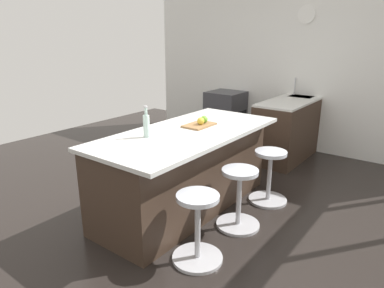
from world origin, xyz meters
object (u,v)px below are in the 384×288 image
at_px(oven_range, 225,116).
at_px(stool_middle, 239,200).
at_px(apple_yellow, 201,121).
at_px(water_bottle, 146,125).
at_px(kitchen_island, 185,169).
at_px(stool_by_window, 269,178).
at_px(stool_near_camera, 198,230).
at_px(cutting_board, 199,125).
at_px(apple_green, 204,119).

height_order(oven_range, stool_middle, oven_range).
bearing_deg(apple_yellow, water_bottle, -15.11).
bearing_deg(kitchen_island, oven_range, -157.35).
height_order(stool_by_window, stool_near_camera, same).
distance_m(stool_by_window, apple_yellow, 1.04).
xyz_separation_m(stool_near_camera, water_bottle, (-0.27, -0.82, 0.73)).
xyz_separation_m(kitchen_island, stool_middle, (-0.00, 0.68, -0.16)).
height_order(kitchen_island, apple_yellow, apple_yellow).
height_order(oven_range, apple_yellow, apple_yellow).
height_order(kitchen_island, cutting_board, cutting_board).
bearing_deg(stool_near_camera, water_bottle, -108.14).
bearing_deg(kitchen_island, apple_green, 175.17).
relative_size(stool_near_camera, apple_green, 7.63).
height_order(stool_middle, stool_near_camera, same).
bearing_deg(apple_yellow, oven_range, -154.52).
bearing_deg(stool_middle, apple_yellow, -109.95).
relative_size(kitchen_island, stool_near_camera, 3.58).
height_order(stool_middle, cutting_board, cutting_board).
relative_size(stool_near_camera, water_bottle, 1.97).
relative_size(oven_range, stool_by_window, 1.43).
distance_m(kitchen_island, water_bottle, 0.72).
bearing_deg(apple_green, stool_near_camera, 32.90).
bearing_deg(stool_near_camera, apple_yellow, -145.38).
xyz_separation_m(apple_yellow, water_bottle, (0.66, -0.18, 0.06)).
bearing_deg(stool_near_camera, stool_middle, 180.00).
relative_size(stool_middle, water_bottle, 1.97).
relative_size(oven_range, water_bottle, 2.83).
height_order(stool_near_camera, apple_green, apple_green).
xyz_separation_m(oven_range, stool_middle, (2.57, 1.75, -0.15)).
distance_m(stool_middle, water_bottle, 1.18).
height_order(stool_near_camera, cutting_board, cutting_board).
height_order(kitchen_island, stool_by_window, kitchen_island).
bearing_deg(stool_middle, water_bottle, -62.44).
xyz_separation_m(apple_green, apple_yellow, (0.08, 0.01, -0.00)).
xyz_separation_m(stool_by_window, apple_green, (0.38, -0.66, 0.67)).
distance_m(cutting_board, water_bottle, 0.69).
bearing_deg(apple_yellow, stool_middle, 70.05).
distance_m(stool_by_window, water_bottle, 1.57).
relative_size(stool_by_window, apple_green, 7.63).
height_order(oven_range, stool_by_window, oven_range).
height_order(kitchen_island, water_bottle, water_bottle).
relative_size(kitchen_island, apple_yellow, 27.38).
distance_m(stool_near_camera, cutting_board, 1.30).
height_order(apple_green, apple_yellow, same).
xyz_separation_m(oven_range, stool_by_window, (1.87, 1.75, -0.15)).
bearing_deg(kitchen_island, stool_middle, 90.00).
distance_m(stool_near_camera, water_bottle, 1.13).
bearing_deg(stool_middle, stool_near_camera, 0.00).
height_order(stool_middle, water_bottle, water_bottle).
relative_size(apple_yellow, water_bottle, 0.26).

